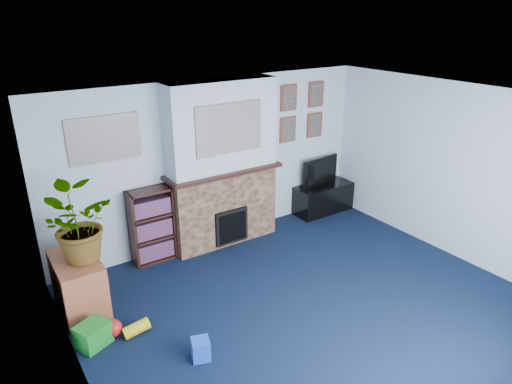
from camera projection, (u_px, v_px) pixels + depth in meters
floor at (312, 309)px, 5.36m from camera, size 5.00×4.50×0.01m
ceiling at (323, 105)px, 4.46m from camera, size 5.00×4.50×0.01m
wall_back at (216, 162)px, 6.64m from camera, size 5.00×0.04×2.40m
wall_left at (77, 290)px, 3.62m from camera, size 0.04×4.50×2.40m
wall_right at (457, 173)px, 6.19m from camera, size 0.04×4.50×2.40m
chimney_breast at (223, 166)px, 6.49m from camera, size 1.72×0.50×2.40m
collage_main at (229, 129)px, 6.10m from camera, size 1.00×0.03×0.68m
collage_left at (104, 139)px, 5.61m from camera, size 0.90×0.03×0.58m
portrait_tl at (289, 98)px, 6.99m from camera, size 0.30×0.03×0.40m
portrait_tr at (316, 94)px, 7.28m from camera, size 0.30×0.03×0.40m
portrait_bl at (288, 130)px, 7.18m from camera, size 0.30×0.03×0.40m
portrait_br at (314, 125)px, 7.46m from camera, size 0.30×0.03×0.40m
tv_stand at (323, 199)px, 7.84m from camera, size 1.03×0.43×0.49m
television at (324, 172)px, 7.67m from camera, size 0.80×0.19×0.46m
bookshelf at (152, 227)px, 6.22m from camera, size 0.58×0.28×1.05m
sideboard at (78, 283)px, 5.24m from camera, size 0.47×0.85×0.66m
potted_plant at (74, 226)px, 4.95m from camera, size 1.02×1.01×0.86m
mantel_clock at (224, 165)px, 6.44m from camera, size 0.10×0.06×0.14m
mantel_candle at (244, 160)px, 6.61m from camera, size 0.05×0.05×0.16m
mantel_teddy at (187, 173)px, 6.14m from camera, size 0.12×0.12×0.12m
mantel_can at (266, 157)px, 6.82m from camera, size 0.06×0.06×0.11m
green_crate at (93, 334)px, 4.73m from camera, size 0.39×0.36×0.25m
toy_ball at (113, 329)px, 4.88m from camera, size 0.20×0.20×0.20m
toy_block at (201, 349)px, 4.56m from camera, size 0.23×0.23×0.22m
toy_tube at (136, 328)px, 4.92m from camera, size 0.30×0.13×0.17m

